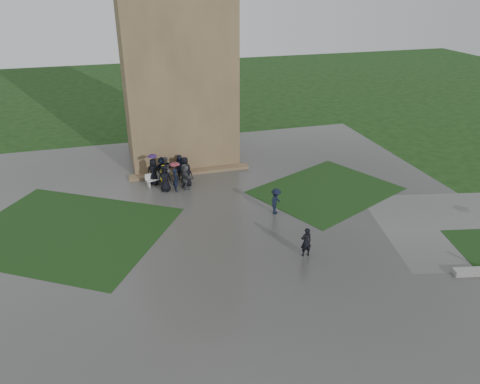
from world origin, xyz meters
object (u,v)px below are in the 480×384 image
object	(u,v)px
tower	(174,41)
bench	(156,179)
pedestrian_mid	(276,201)
pedestrian_near	(306,242)

from	to	relation	value
tower	bench	bearing A→B (deg)	-114.93
pedestrian_mid	pedestrian_near	xyz separation A→B (m)	(-0.11, -4.96, -0.01)
tower	pedestrian_near	bearing A→B (deg)	-77.28
tower	pedestrian_near	xyz separation A→B (m)	(3.88, -17.19, -8.15)
pedestrian_mid	bench	bearing A→B (deg)	85.86
tower	bench	xyz separation A→B (m)	(-2.67, -5.74, -8.53)
bench	pedestrian_mid	xyz separation A→B (m)	(6.66, -6.49, 0.39)
tower	pedestrian_mid	bearing A→B (deg)	-71.93
pedestrian_mid	pedestrian_near	world-z (taller)	pedestrian_mid
pedestrian_near	bench	bearing A→B (deg)	-63.24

